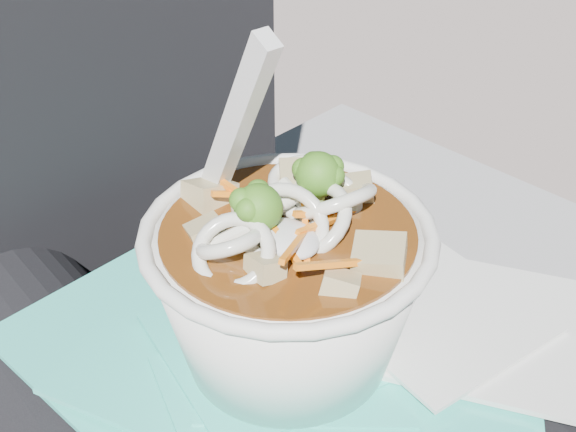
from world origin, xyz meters
TOP-DOWN VIEW (x-y plane):
  - person_body at (0.00, 0.09)m, footprint 0.34×0.94m
  - plastic_bag at (0.00, -0.01)m, footprint 0.33×0.35m
  - napkins at (0.11, -0.06)m, footprint 0.18×0.18m
  - udon_bowl at (-0.00, -0.00)m, footprint 0.21×0.21m

SIDE VIEW (x-z plane):
  - person_body at x=0.00m, z-range 0.06..1.07m
  - plastic_bag at x=0.00m, z-range 0.61..0.63m
  - napkins at x=0.11m, z-range 0.63..0.64m
  - udon_bowl at x=0.00m, z-range 0.58..0.79m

